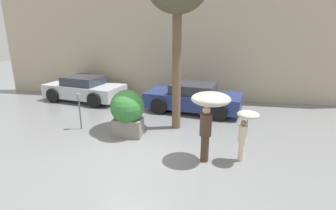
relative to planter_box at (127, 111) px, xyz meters
name	(u,v)px	position (x,y,z in m)	size (l,w,h in m)	color
ground_plane	(132,155)	(0.55, -1.31, -0.87)	(40.00, 40.00, 0.00)	slate
building_facade	(171,38)	(0.55, 5.19, 2.13)	(18.00, 0.30, 6.00)	#B7A88E
planter_box	(127,111)	(0.00, 0.00, 0.00)	(1.11, 1.11, 1.56)	gray
person_adult	(210,107)	(2.66, -1.21, 0.65)	(1.02, 1.02, 1.88)	#473323
person_child	(246,125)	(3.60, -1.13, 0.18)	(0.57, 0.57, 1.43)	beige
parked_car_near	(193,98)	(1.88, 3.09, -0.29)	(4.22, 2.42, 1.20)	navy
parked_car_far	(85,89)	(-3.54, 3.85, -0.29)	(4.07, 2.46, 1.20)	#B7BCC1
parking_meter	(79,104)	(-1.85, 0.27, 0.06)	(0.14, 0.14, 1.29)	#595B60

